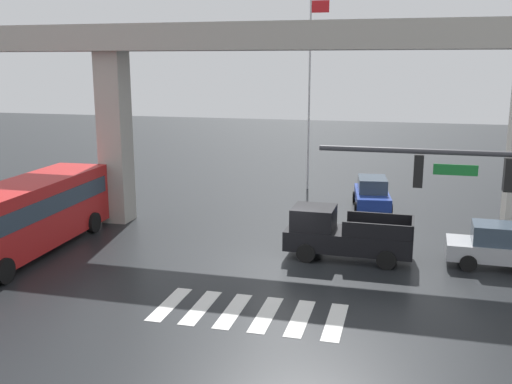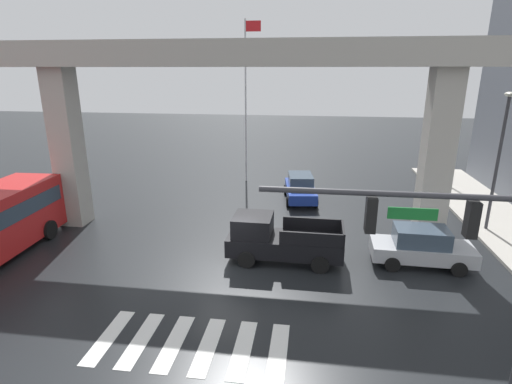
{
  "view_description": "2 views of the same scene",
  "coord_description": "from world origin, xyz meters",
  "views": [
    {
      "loc": [
        4.6,
        -21.67,
        7.83
      ],
      "look_at": [
        -1.22,
        0.78,
        2.72
      ],
      "focal_mm": 41.2,
      "sensor_mm": 36.0,
      "label": 1
    },
    {
      "loc": [
        3.5,
        -15.02,
        8.31
      ],
      "look_at": [
        1.13,
        2.0,
        3.01
      ],
      "focal_mm": 28.18,
      "sensor_mm": 36.0,
      "label": 2
    }
  ],
  "objects": [
    {
      "name": "flagpole",
      "position": [
        -1.3,
        14.54,
        6.63
      ],
      "size": [
        1.16,
        0.12,
        11.62
      ],
      "color": "silver",
      "rests_on": "ground"
    },
    {
      "name": "traffic_signal_mast",
      "position": [
        7.03,
        -6.04,
        4.38
      ],
      "size": [
        6.49,
        0.32,
        6.2
      ],
      "color": "#38383D",
      "rests_on": "ground"
    },
    {
      "name": "street_lamp_mid_block",
      "position": [
        12.9,
        6.39,
        4.56
      ],
      "size": [
        0.44,
        0.7,
        7.24
      ],
      "color": "#38383D",
      "rests_on": "ground"
    },
    {
      "name": "pickup_truck",
      "position": [
        2.21,
        1.46,
        0.99
      ],
      "size": [
        5.13,
        2.15,
        2.08
      ],
      "color": "black",
      "rests_on": "ground"
    },
    {
      "name": "crosswalk_stripes",
      "position": [
        -0.0,
        -4.75,
        0.01
      ],
      "size": [
        6.05,
        2.8,
        0.01
      ],
      "color": "silver",
      "rests_on": "ground"
    },
    {
      "name": "elevated_overpass",
      "position": [
        0.0,
        4.52,
        8.22
      ],
      "size": [
        55.45,
        2.24,
        9.58
      ],
      "color": "#ADA89E",
      "rests_on": "ground"
    },
    {
      "name": "sedan_silver",
      "position": [
        8.46,
        1.9,
        0.85
      ],
      "size": [
        4.35,
        2.06,
        1.72
      ],
      "color": "#A8AAAF",
      "rests_on": "ground"
    },
    {
      "name": "sedan_blue",
      "position": [
        2.89,
        10.3,
        0.85
      ],
      "size": [
        2.37,
        4.49,
        1.72
      ],
      "color": "#1E3899",
      "rests_on": "ground"
    },
    {
      "name": "street_lamp_far_north",
      "position": [
        12.9,
        17.92,
        4.56
      ],
      "size": [
        0.44,
        0.7,
        7.24
      ],
      "color": "#38383D",
      "rests_on": "ground"
    },
    {
      "name": "ground_plane",
      "position": [
        0.0,
        0.0,
        0.0
      ],
      "size": [
        120.0,
        120.0,
        0.0
      ],
      "primitive_type": "plane",
      "color": "black"
    }
  ]
}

